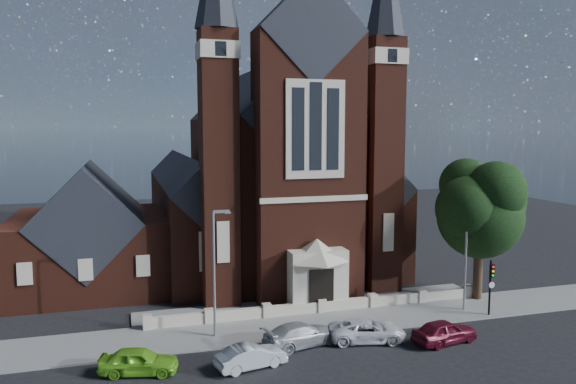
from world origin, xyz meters
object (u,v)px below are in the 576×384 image
at_px(car_silver_a, 251,356).
at_px(car_dark_red, 445,331).
at_px(car_lime_van, 139,361).
at_px(car_white_suv, 367,331).
at_px(street_lamp_left, 215,266).
at_px(car_silver_b, 301,334).
at_px(traffic_signal, 491,281).
at_px(parish_hall, 89,240).
at_px(street_tree, 484,210).
at_px(street_lamp_right, 467,248).
at_px(church, 264,178).

relative_size(car_silver_a, car_dark_red, 0.93).
distance_m(car_lime_van, car_white_suv, 13.70).
distance_m(street_lamp_left, car_silver_b, 6.70).
xyz_separation_m(traffic_signal, car_lime_van, (-23.75, -2.43, -1.87)).
bearing_deg(parish_hall, street_tree, -23.26).
distance_m(parish_hall, car_silver_b, 21.35).
distance_m(car_silver_b, car_white_suv, 4.17).
height_order(car_lime_van, car_silver_b, car_lime_van).
relative_size(street_lamp_right, car_silver_a, 2.05).
bearing_deg(car_lime_van, car_silver_b, -68.64).
bearing_deg(street_lamp_left, car_lime_van, -140.39).
distance_m(church, car_white_suv, 23.45).
height_order(street_lamp_right, car_silver_a, street_lamp_right).
xyz_separation_m(parish_hall, street_lamp_left, (8.09, -14.00, 0.59)).
distance_m(car_lime_van, car_silver_b, 9.62).
height_order(traffic_signal, car_white_suv, traffic_signal).
height_order(street_tree, street_lamp_left, street_tree).
relative_size(church, parish_hall, 2.86).
bearing_deg(traffic_signal, car_white_suv, -170.56).
bearing_deg(car_silver_b, parish_hall, 22.57).
bearing_deg(car_silver_b, traffic_signal, -99.97).
xyz_separation_m(street_lamp_left, car_lime_van, (-4.84, -4.00, -3.89)).
bearing_deg(traffic_signal, parish_hall, 150.02).
bearing_deg(street_tree, street_lamp_left, -175.24).
relative_size(parish_hall, traffic_signal, 3.05).
distance_m(parish_hall, traffic_signal, 31.20).
height_order(car_silver_a, car_dark_red, car_dark_red).
distance_m(car_silver_a, car_white_suv, 7.94).
distance_m(street_tree, car_dark_red, 11.60).
bearing_deg(car_dark_red, street_lamp_right, -54.65).
height_order(car_silver_a, car_silver_b, car_silver_b).
relative_size(street_lamp_right, traffic_signal, 2.02).
bearing_deg(street_lamp_right, street_lamp_left, 180.00).
xyz_separation_m(street_lamp_left, car_white_suv, (8.84, -3.25, -3.94)).
distance_m(traffic_signal, car_lime_van, 23.94).
distance_m(street_lamp_left, street_lamp_right, 18.00).
bearing_deg(street_tree, traffic_signal, -115.95).
bearing_deg(car_lime_van, car_white_suv, -72.86).
bearing_deg(parish_hall, car_dark_red, -41.47).
xyz_separation_m(parish_hall, car_silver_b, (12.79, -16.77, -3.31)).
xyz_separation_m(car_lime_van, car_white_suv, (13.68, 0.75, -0.05)).
relative_size(church, car_silver_a, 8.83).
distance_m(street_lamp_right, car_dark_red, 7.82).
height_order(church, car_white_suv, church).
relative_size(traffic_signal, car_lime_van, 0.96).
relative_size(church, car_lime_van, 8.36).
bearing_deg(car_silver_a, church, -28.70).
relative_size(traffic_signal, car_silver_b, 0.82).
xyz_separation_m(street_tree, car_white_suv, (-11.67, -4.96, -6.30)).
height_order(traffic_signal, car_dark_red, traffic_signal).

